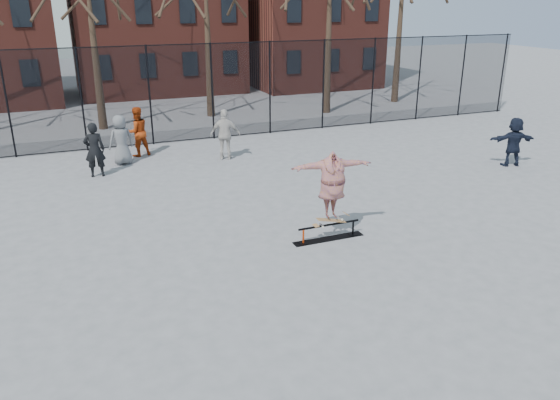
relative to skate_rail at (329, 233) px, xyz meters
name	(u,v)px	position (x,y,z in m)	size (l,w,h in m)	color
ground	(324,278)	(-1.02, -1.78, -0.16)	(100.00, 100.00, 0.00)	slate
skate_rail	(329,233)	(0.00, 0.00, 0.00)	(1.88, 0.29, 0.41)	black
skateboard	(331,222)	(0.06, 0.00, 0.30)	(0.84, 0.20, 0.10)	#A57142
skater	(332,188)	(0.06, 0.00, 1.19)	(2.07, 0.56, 1.68)	#463687
bystander_grey	(121,140)	(-3.94, 8.75, 0.74)	(0.89, 0.58, 1.81)	slate
bystander_black	(94,150)	(-4.95, 7.59, 0.77)	(0.68, 0.45, 1.86)	black
bystander_red	(137,132)	(-3.23, 9.67, 0.78)	(0.91, 0.71, 1.88)	#9F330E
bystander_white	(225,135)	(-0.27, 7.95, 0.78)	(1.10, 0.46, 1.89)	beige
bystander_navy	(514,142)	(9.04, 3.26, 0.72)	(1.63, 0.52, 1.76)	black
fence	(184,92)	(-1.03, 11.22, 1.89)	(34.03, 0.07, 4.00)	black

